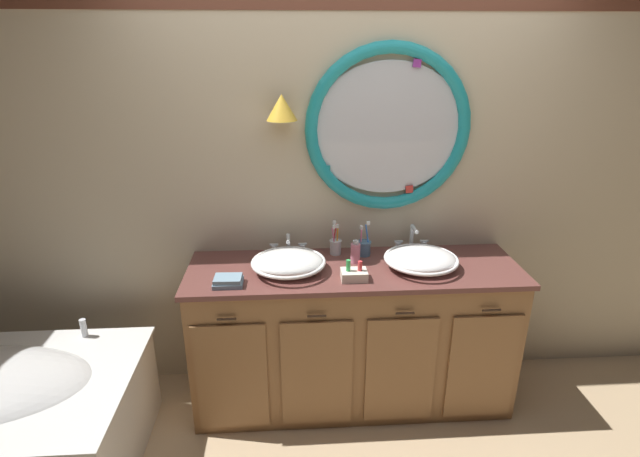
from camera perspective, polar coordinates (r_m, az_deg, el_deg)
ground_plane at (r=3.09m, az=3.86°, el=-22.22°), size 14.00×14.00×0.00m
back_wall_assembly at (r=2.94m, az=3.27°, el=5.44°), size 6.40×0.26×2.60m
vanity_counter at (r=3.01m, az=3.86°, el=-12.36°), size 1.92×0.61×0.91m
sink_basin_left at (r=2.72m, az=-3.75°, el=-4.00°), size 0.42×0.42×0.11m
sink_basin_right at (r=2.82m, az=11.85°, el=-3.57°), size 0.42×0.42×0.10m
faucet_set_left at (r=2.93m, az=-3.76°, el=-2.12°), size 0.22×0.13×0.14m
faucet_set_right at (r=3.01m, az=10.77°, el=-1.48°), size 0.21×0.13×0.18m
toothbrush_holder_left at (r=2.93m, az=1.84°, el=-2.01°), size 0.08×0.08×0.21m
toothbrush_holder_right at (r=2.93m, az=5.21°, el=-2.20°), size 0.09×0.09×0.22m
soap_dispenser at (r=2.82m, az=4.20°, el=-2.83°), size 0.06×0.06×0.15m
folded_hand_towel at (r=2.62m, az=-10.81°, el=-6.12°), size 0.16×0.12×0.05m
toiletry_basket at (r=2.64m, az=4.02°, el=-5.41°), size 0.14×0.11×0.12m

